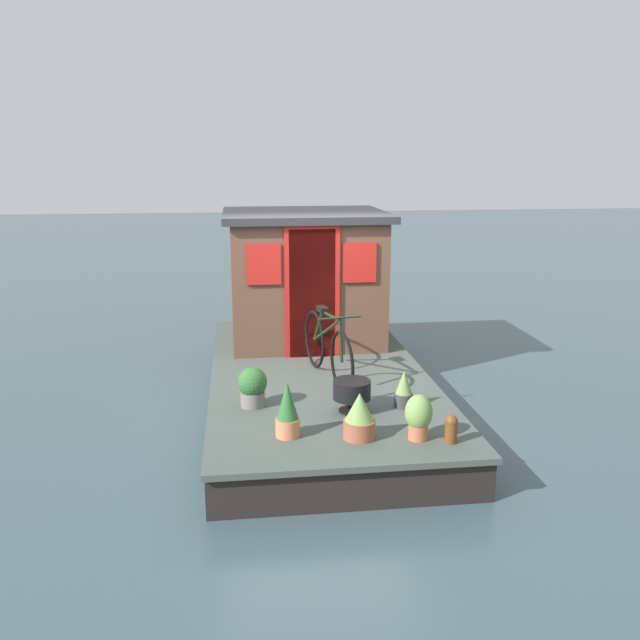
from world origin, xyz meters
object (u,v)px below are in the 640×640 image
(potted_plant_basil, at_px, (404,390))
(potted_plant_fern, at_px, (252,386))
(houseboat_cabin, at_px, (305,275))
(bicycle, at_px, (327,347))
(potted_plant_lavender, at_px, (287,410))
(potted_plant_geranium, at_px, (419,416))
(potted_plant_succulent, at_px, (359,417))
(charcoal_grill, at_px, (352,391))
(mooring_bollard, at_px, (451,428))

(potted_plant_basil, bearing_deg, potted_plant_fern, 82.19)
(potted_plant_basil, bearing_deg, houseboat_cabin, 14.76)
(houseboat_cabin, relative_size, bicycle, 1.34)
(houseboat_cabin, bearing_deg, potted_plant_fern, 162.43)
(bicycle, height_order, potted_plant_basil, bicycle)
(potted_plant_lavender, bearing_deg, potted_plant_geranium, -100.40)
(potted_plant_succulent, relative_size, charcoal_grill, 1.14)
(potted_plant_geranium, distance_m, potted_plant_lavender, 1.23)
(potted_plant_basil, height_order, potted_plant_geranium, potted_plant_geranium)
(potted_plant_succulent, xyz_separation_m, potted_plant_fern, (0.95, 0.98, 0.01))
(houseboat_cabin, relative_size, potted_plant_succulent, 5.07)
(potted_plant_fern, xyz_separation_m, mooring_bollard, (-1.16, -1.80, -0.08))
(houseboat_cabin, xyz_separation_m, mooring_bollard, (-3.81, -0.97, -0.79))
(houseboat_cabin, xyz_separation_m, potted_plant_geranium, (-3.69, -0.68, -0.70))
(charcoal_grill, bearing_deg, potted_plant_succulent, 176.23)
(potted_plant_basil, bearing_deg, bicycle, 34.49)
(potted_plant_basil, height_order, potted_plant_succulent, potted_plant_succulent)
(potted_plant_geranium, xyz_separation_m, charcoal_grill, (0.76, 0.50, -0.00))
(bicycle, distance_m, potted_plant_succulent, 1.74)
(bicycle, distance_m, potted_plant_fern, 1.21)
(potted_plant_succulent, xyz_separation_m, mooring_bollard, (-0.21, -0.83, -0.07))
(potted_plant_fern, distance_m, mooring_bollard, 2.15)
(potted_plant_basil, height_order, potted_plant_lavender, potted_plant_lavender)
(bicycle, xyz_separation_m, potted_plant_lavender, (-1.60, 0.60, -0.14))
(potted_plant_geranium, distance_m, potted_plant_fern, 1.85)
(houseboat_cabin, height_order, potted_plant_basil, houseboat_cabin)
(bicycle, xyz_separation_m, potted_plant_geranium, (-1.82, -0.61, -0.16))
(potted_plant_lavender, relative_size, potted_plant_fern, 1.27)
(potted_plant_basil, height_order, charcoal_grill, potted_plant_basil)
(potted_plant_geranium, bearing_deg, potted_plant_basil, -4.81)
(houseboat_cabin, relative_size, potted_plant_lavender, 4.17)
(potted_plant_geranium, height_order, potted_plant_fern, potted_plant_geranium)
(mooring_bollard, bearing_deg, bicycle, 24.79)
(potted_plant_succulent, bearing_deg, potted_plant_basil, -39.90)
(potted_plant_geranium, bearing_deg, houseboat_cabin, 10.50)
(potted_plant_basil, relative_size, mooring_bollard, 1.49)
(houseboat_cabin, xyz_separation_m, bicycle, (-1.87, -0.07, -0.53))
(potted_plant_lavender, distance_m, mooring_bollard, 1.54)
(bicycle, height_order, potted_plant_lavender, bicycle)
(houseboat_cabin, xyz_separation_m, charcoal_grill, (-2.93, -0.18, -0.70))
(potted_plant_basil, distance_m, potted_plant_fern, 1.61)
(potted_plant_lavender, xyz_separation_m, mooring_bollard, (-0.34, -1.50, -0.11))
(bicycle, height_order, mooring_bollard, bicycle)
(bicycle, bearing_deg, potted_plant_fern, 130.47)
(potted_plant_lavender, bearing_deg, houseboat_cabin, -8.67)
(potted_plant_geranium, height_order, potted_plant_succulent, potted_plant_succulent)
(bicycle, bearing_deg, mooring_bollard, -155.21)
(potted_plant_geranium, bearing_deg, charcoal_grill, 33.46)
(potted_plant_fern, relative_size, mooring_bollard, 1.59)
(potted_plant_lavender, bearing_deg, bicycle, -20.56)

